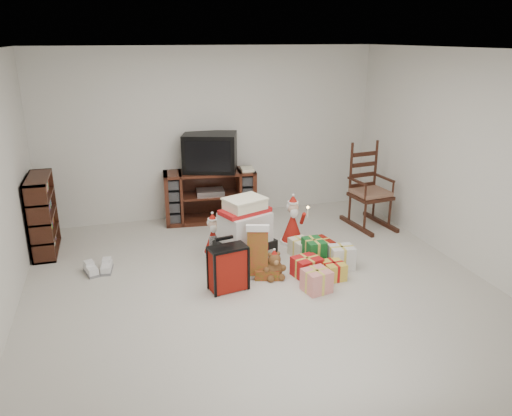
% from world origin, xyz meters
% --- Properties ---
extents(room, '(5.01, 5.01, 2.51)m').
position_xyz_m(room, '(0.00, 0.00, 1.25)').
color(room, beige).
rests_on(room, ground).
extents(tv_stand, '(1.36, 0.60, 0.76)m').
position_xyz_m(tv_stand, '(-0.09, 2.23, 0.38)').
color(tv_stand, '#4F2016').
rests_on(tv_stand, floor).
extents(bookshelf, '(0.27, 0.81, 0.99)m').
position_xyz_m(bookshelf, '(-2.33, 1.70, 0.48)').
color(bookshelf, '#39180F').
rests_on(bookshelf, floor).
extents(rocking_chair, '(0.59, 0.88, 1.25)m').
position_xyz_m(rocking_chair, '(2.07, 1.42, 0.43)').
color(rocking_chair, '#39180F').
rests_on(rocking_chair, floor).
extents(gift_pile, '(0.76, 0.66, 0.81)m').
position_xyz_m(gift_pile, '(0.02, 0.66, 0.35)').
color(gift_pile, black).
rests_on(gift_pile, floor).
extents(red_suitcase, '(0.42, 0.27, 0.59)m').
position_xyz_m(red_suitcase, '(-0.34, 0.04, 0.26)').
color(red_suitcase, maroon).
rests_on(red_suitcase, floor).
extents(stocking, '(0.33, 0.21, 0.64)m').
position_xyz_m(stocking, '(0.05, 0.23, 0.32)').
color(stocking, '#0F750D').
rests_on(stocking, floor).
extents(teddy_bear, '(0.21, 0.19, 0.31)m').
position_xyz_m(teddy_bear, '(0.22, 0.17, 0.14)').
color(teddy_bear, brown).
rests_on(teddy_bear, floor).
extents(santa_figurine, '(0.33, 0.31, 0.67)m').
position_xyz_m(santa_figurine, '(0.78, 1.07, 0.26)').
color(santa_figurine, '#9D1811').
rests_on(santa_figurine, floor).
extents(mrs_claus_figurine, '(0.27, 0.26, 0.55)m').
position_xyz_m(mrs_claus_figurine, '(-0.31, 1.01, 0.21)').
color(mrs_claus_figurine, '#9D1811').
rests_on(mrs_claus_figurine, floor).
extents(sneaker_pair, '(0.35, 0.30, 0.10)m').
position_xyz_m(sneaker_pair, '(-1.70, 0.87, 0.05)').
color(sneaker_pair, white).
rests_on(sneaker_pair, floor).
extents(gift_cluster, '(0.80, 1.16, 0.27)m').
position_xyz_m(gift_cluster, '(0.81, 0.24, 0.14)').
color(gift_cluster, '#B21416').
rests_on(gift_cluster, floor).
extents(crt_television, '(0.87, 0.74, 0.55)m').
position_xyz_m(crt_television, '(-0.07, 2.26, 1.03)').
color(crt_television, black).
rests_on(crt_television, tv_stand).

